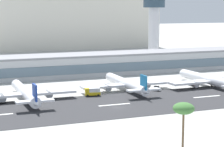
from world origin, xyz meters
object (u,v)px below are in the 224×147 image
at_px(service_box_truck_1, 93,92).
at_px(palm_tree_0, 184,109).
at_px(distant_hotel_block, 75,24).
at_px(airliner_blue_tail_gate_1, 127,84).
at_px(terminal_building, 85,64).
at_px(control_tower, 154,20).
at_px(airliner_red_tail_gate_2, 211,80).
at_px(airliner_navy_tail_gate_0, 26,94).
at_px(service_baggage_tug_0, 157,89).

bearing_deg(service_box_truck_1, palm_tree_0, 100.17).
distance_m(distant_hotel_block, palm_tree_0, 270.73).
bearing_deg(airliner_blue_tail_gate_1, terminal_building, 3.60).
distance_m(control_tower, service_box_truck_1, 123.51).
bearing_deg(palm_tree_0, airliner_red_tail_gate_2, 51.34).
height_order(control_tower, distant_hotel_block, distant_hotel_block).
height_order(airliner_navy_tail_gate_0, airliner_blue_tail_gate_1, airliner_navy_tail_gate_0).
bearing_deg(service_baggage_tug_0, service_box_truck_1, -131.79).
distance_m(airliner_navy_tail_gate_0, service_box_truck_1, 26.30).
relative_size(terminal_building, airliner_blue_tail_gate_1, 4.68).
bearing_deg(service_baggage_tug_0, airliner_red_tail_gate_2, 46.18).
distance_m(terminal_building, airliner_blue_tail_gate_1, 48.66).
bearing_deg(service_box_truck_1, distant_hotel_block, -94.01).
xyz_separation_m(control_tower, airliner_navy_tail_gate_0, (-101.00, -95.34, -23.81)).
bearing_deg(terminal_building, palm_tree_0, -96.70).
height_order(control_tower, airliner_blue_tail_gate_1, control_tower).
bearing_deg(terminal_building, service_box_truck_1, -104.71).
xyz_separation_m(terminal_building, service_baggage_tug_0, (14.31, -53.21, -4.43)).
relative_size(airliner_red_tail_gate_2, palm_tree_0, 3.82).
bearing_deg(terminal_building, control_tower, 34.66).
relative_size(airliner_navy_tail_gate_0, service_box_truck_1, 7.00).
xyz_separation_m(distant_hotel_block, service_baggage_tug_0, (-22.68, -195.72, -20.03)).
distance_m(airliner_blue_tail_gate_1, service_box_truck_1, 17.51).
distance_m(service_baggage_tug_0, palm_tree_0, 76.14).
xyz_separation_m(airliner_red_tail_gate_2, service_box_truck_1, (-54.54, 1.16, -1.28)).
bearing_deg(control_tower, service_baggage_tug_0, -116.01).
bearing_deg(palm_tree_0, airliner_blue_tail_gate_1, 76.88).
xyz_separation_m(airliner_navy_tail_gate_0, airliner_red_tail_gate_2, (80.81, -0.94, 0.12)).
bearing_deg(airliner_red_tail_gate_2, service_baggage_tug_0, 85.17).
bearing_deg(palm_tree_0, control_tower, 65.50).
relative_size(distant_hotel_block, airliner_red_tail_gate_2, 3.13).
height_order(airliner_red_tail_gate_2, palm_tree_0, palm_tree_0).
bearing_deg(palm_tree_0, distant_hotel_block, 79.04).
relative_size(control_tower, distant_hotel_block, 0.29).
height_order(terminal_building, control_tower, control_tower).
height_order(control_tower, service_baggage_tug_0, control_tower).
relative_size(airliner_navy_tail_gate_0, airliner_blue_tail_gate_1, 1.02).
xyz_separation_m(distant_hotel_block, airliner_blue_tail_gate_1, (-34.07, -191.02, -18.19)).
relative_size(distant_hotel_block, airliner_blue_tail_gate_1, 3.32).
bearing_deg(airliner_red_tail_gate_2, distant_hotel_block, -1.51).
distance_m(distant_hotel_block, airliner_red_tail_gate_2, 197.62).
xyz_separation_m(airliner_navy_tail_gate_0, airliner_blue_tail_gate_1, (43.14, 4.80, -0.06)).
height_order(terminal_building, airliner_navy_tail_gate_0, terminal_building).
bearing_deg(palm_tree_0, airliner_navy_tail_gate_0, 110.27).
xyz_separation_m(terminal_building, palm_tree_0, (-14.46, -123.07, 4.98)).
relative_size(airliner_navy_tail_gate_0, service_baggage_tug_0, 12.84).
bearing_deg(airliner_navy_tail_gate_0, distant_hotel_block, -22.32).
relative_size(terminal_building, service_box_truck_1, 32.13).
height_order(distant_hotel_block, airliner_red_tail_gate_2, distant_hotel_block).
relative_size(airliner_navy_tail_gate_0, palm_tree_0, 3.67).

